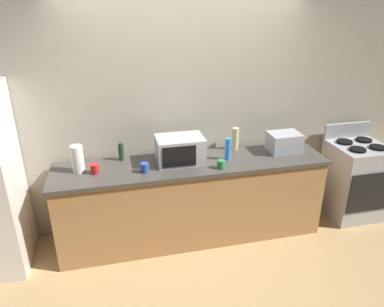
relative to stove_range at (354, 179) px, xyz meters
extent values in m
plane|color=tan|center=(-2.00, -0.40, -0.46)|extent=(8.00, 8.00, 0.00)
cube|color=#B2A893|center=(-2.00, 0.41, 0.89)|extent=(6.40, 0.10, 2.70)
cube|color=#B27F4C|center=(-2.00, 0.00, -0.03)|extent=(2.80, 0.60, 0.86)
cube|color=#47423D|center=(-2.00, 0.00, 0.42)|extent=(2.84, 0.64, 0.04)
cube|color=#B7BABF|center=(0.00, 0.00, -0.01)|extent=(0.60, 0.60, 0.90)
cube|color=black|center=(0.00, -0.30, -0.01)|extent=(0.55, 0.02, 0.48)
cube|color=#B7BABF|center=(0.00, 0.28, 0.53)|extent=(0.60, 0.04, 0.18)
cylinder|color=black|center=(-0.13, -0.12, 0.45)|extent=(0.18, 0.18, 0.02)
cylinder|color=black|center=(0.13, -0.12, 0.45)|extent=(0.18, 0.18, 0.02)
cylinder|color=black|center=(-0.13, 0.12, 0.45)|extent=(0.18, 0.18, 0.02)
cylinder|color=black|center=(0.13, 0.12, 0.45)|extent=(0.18, 0.18, 0.02)
cube|color=#B7BABF|center=(-2.12, 0.05, 0.57)|extent=(0.48, 0.34, 0.27)
cube|color=black|center=(-2.16, -0.12, 0.57)|extent=(0.34, 0.01, 0.21)
cube|color=#B7BABF|center=(-0.94, 0.06, 0.54)|extent=(0.34, 0.26, 0.21)
cylinder|color=white|center=(-3.13, 0.05, 0.57)|extent=(0.12, 0.12, 0.27)
cylinder|color=#338CE5|center=(-1.62, -0.01, 0.56)|extent=(0.07, 0.07, 0.24)
cylinder|color=beige|center=(-1.45, 0.24, 0.56)|extent=(0.07, 0.07, 0.25)
cylinder|color=#1E3F19|center=(-2.70, 0.23, 0.53)|extent=(0.06, 0.06, 0.19)
cylinder|color=#2D4CB2|center=(-2.50, -0.11, 0.49)|extent=(0.08, 0.08, 0.10)
cylinder|color=red|center=(-2.97, -0.03, 0.49)|extent=(0.08, 0.08, 0.10)
cylinder|color=#2D8C47|center=(-1.75, -0.20, 0.48)|extent=(0.08, 0.08, 0.09)
camera|label=1|loc=(-2.78, -3.31, 2.02)|focal=33.89mm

